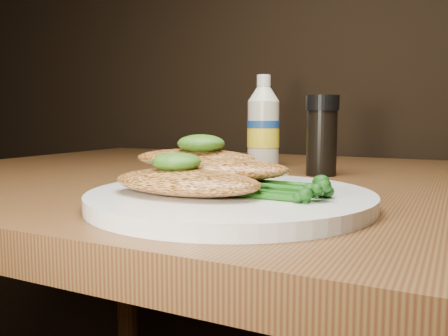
% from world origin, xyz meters
% --- Properties ---
extents(plate, '(0.29, 0.29, 0.02)m').
position_xyz_m(plate, '(0.05, 0.82, 0.76)').
color(plate, white).
rests_on(plate, dining_table).
extents(chicken_front, '(0.16, 0.08, 0.02)m').
position_xyz_m(chicken_front, '(0.02, 0.78, 0.78)').
color(chicken_front, '#D28842').
rests_on(chicken_front, plate).
extents(chicken_mid, '(0.16, 0.09, 0.02)m').
position_xyz_m(chicken_mid, '(0.03, 0.84, 0.79)').
color(chicken_mid, '#D28842').
rests_on(chicken_mid, plate).
extents(chicken_back, '(0.15, 0.09, 0.02)m').
position_xyz_m(chicken_back, '(-0.01, 0.86, 0.79)').
color(chicken_back, '#D28842').
rests_on(chicken_back, plate).
extents(pesto_front, '(0.05, 0.05, 0.02)m').
position_xyz_m(pesto_front, '(0.01, 0.79, 0.80)').
color(pesto_front, '#08360A').
rests_on(pesto_front, chicken_front).
extents(pesto_back, '(0.06, 0.05, 0.02)m').
position_xyz_m(pesto_back, '(-0.00, 0.85, 0.81)').
color(pesto_back, '#08360A').
rests_on(pesto_back, chicken_back).
extents(broccolini_bundle, '(0.16, 0.14, 0.02)m').
position_xyz_m(broccolini_bundle, '(0.09, 0.82, 0.78)').
color(broccolini_bundle, '#185011').
rests_on(broccolini_bundle, plate).
extents(mayo_bottle, '(0.07, 0.07, 0.16)m').
position_xyz_m(mayo_bottle, '(-0.06, 1.17, 0.83)').
color(mayo_bottle, beige).
rests_on(mayo_bottle, dining_table).
extents(pepper_grinder, '(0.06, 0.06, 0.12)m').
position_xyz_m(pepper_grinder, '(0.07, 1.10, 0.81)').
color(pepper_grinder, black).
rests_on(pepper_grinder, dining_table).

